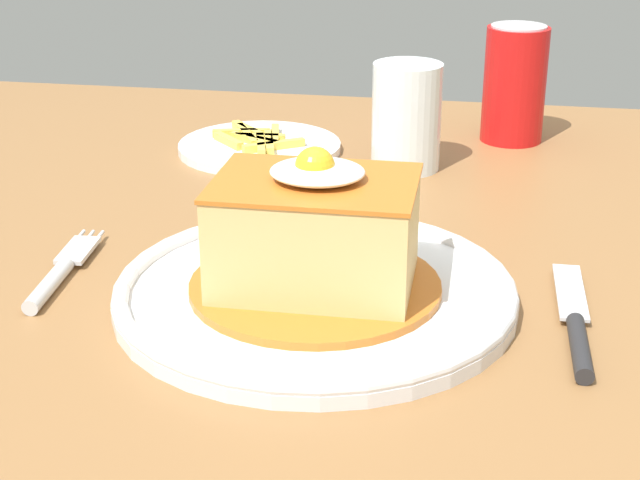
# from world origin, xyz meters

# --- Properties ---
(dining_table) EXTENTS (1.19, 0.95, 0.75)m
(dining_table) POSITION_xyz_m (0.00, 0.00, 0.64)
(dining_table) COLOR olive
(dining_table) RESTS_ON ground_plane
(main_plate) EXTENTS (0.29, 0.29, 0.02)m
(main_plate) POSITION_xyz_m (-0.03, -0.11, 0.76)
(main_plate) COLOR white
(main_plate) RESTS_ON dining_table
(sandwich_meal) EXTENTS (0.18, 0.18, 0.11)m
(sandwich_meal) POSITION_xyz_m (-0.03, -0.11, 0.80)
(sandwich_meal) COLOR #C66B23
(sandwich_meal) RESTS_ON main_plate
(fork) EXTENTS (0.03, 0.14, 0.01)m
(fork) POSITION_xyz_m (-0.22, -0.10, 0.76)
(fork) COLOR silver
(fork) RESTS_ON dining_table
(knife) EXTENTS (0.02, 0.17, 0.01)m
(knife) POSITION_xyz_m (0.15, -0.13, 0.76)
(knife) COLOR #262628
(knife) RESTS_ON dining_table
(soda_can) EXTENTS (0.07, 0.07, 0.12)m
(soda_can) POSITION_xyz_m (0.11, 0.32, 0.82)
(soda_can) COLOR red
(soda_can) RESTS_ON dining_table
(drinking_glass) EXTENTS (0.07, 0.07, 0.10)m
(drinking_glass) POSITION_xyz_m (0.01, 0.20, 0.80)
(drinking_glass) COLOR gold
(drinking_glass) RESTS_ON dining_table
(side_plate_fries) EXTENTS (0.17, 0.17, 0.02)m
(side_plate_fries) POSITION_xyz_m (-0.15, 0.23, 0.76)
(side_plate_fries) COLOR white
(side_plate_fries) RESTS_ON dining_table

